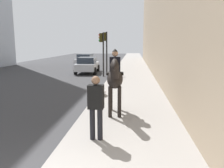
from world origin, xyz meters
TOP-DOWN VIEW (x-y plane):
  - mounted_horse_near at (5.05, -1.21)m, footprint 2.15×0.66m
  - pedestrian_greeting at (2.74, -0.90)m, footprint 0.27×0.41m
  - car_near_lane at (24.21, 3.84)m, footprint 4.42×2.09m
  - car_far_lane at (17.60, 2.32)m, footprint 4.09×2.01m
  - traffic_light_near_curb at (15.48, 0.66)m, footprint 0.20×0.44m
  - traffic_light_far_curb at (16.51, 0.51)m, footprint 0.20×0.44m
  - snow_pile_far at (7.97, -0.15)m, footprint 1.04×0.80m

SIDE VIEW (x-z plane):
  - snow_pile_far at x=7.97m, z-range 0.12..0.48m
  - car_far_lane at x=17.60m, z-range 0.02..1.46m
  - car_near_lane at x=24.21m, z-range 0.02..1.46m
  - pedestrian_greeting at x=2.74m, z-range 0.25..1.95m
  - mounted_horse_near at x=5.05m, z-range 0.26..2.60m
  - traffic_light_near_curb at x=15.48m, z-range 0.61..4.11m
  - traffic_light_far_curb at x=16.51m, z-range 0.63..4.23m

